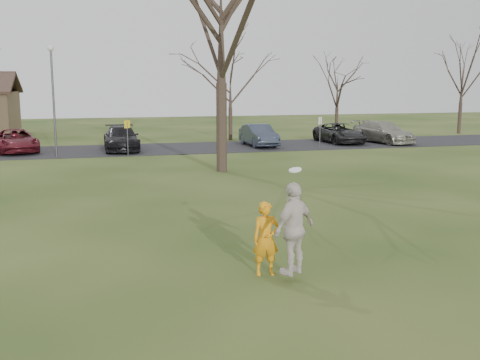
# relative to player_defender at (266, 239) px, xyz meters

# --- Properties ---
(ground) EXTENTS (120.00, 120.00, 0.00)m
(ground) POSITION_rel_player_defender_xyz_m (0.38, -0.34, -0.82)
(ground) COLOR #1E380F
(ground) RESTS_ON ground
(parking_strip) EXTENTS (62.00, 6.50, 0.04)m
(parking_strip) POSITION_rel_player_defender_xyz_m (0.38, 24.66, -0.80)
(parking_strip) COLOR black
(parking_strip) RESTS_ON ground
(player_defender) EXTENTS (0.62, 0.43, 1.64)m
(player_defender) POSITION_rel_player_defender_xyz_m (0.00, 0.00, 0.00)
(player_defender) COLOR orange
(player_defender) RESTS_ON ground
(car_2) EXTENTS (3.35, 5.34, 1.38)m
(car_2) POSITION_rel_player_defender_xyz_m (-8.12, 25.07, -0.09)
(car_2) COLOR #5C151F
(car_2) RESTS_ON parking_strip
(car_3) EXTENTS (2.11, 5.15, 1.49)m
(car_3) POSITION_rel_player_defender_xyz_m (-1.85, 24.40, -0.03)
(car_3) COLOR black
(car_3) RESTS_ON parking_strip
(car_5) EXTENTS (1.71, 4.43, 1.44)m
(car_5) POSITION_rel_player_defender_xyz_m (7.17, 24.46, -0.06)
(car_5) COLOR #2E3645
(car_5) RESTS_ON parking_strip
(car_6) EXTENTS (2.44, 5.00, 1.37)m
(car_6) POSITION_rel_player_defender_xyz_m (13.30, 25.00, -0.10)
(car_6) COLOR black
(car_6) RESTS_ON parking_strip
(car_7) EXTENTS (3.22, 5.46, 1.49)m
(car_7) POSITION_rel_player_defender_xyz_m (16.30, 24.28, -0.04)
(car_7) COLOR gray
(car_7) RESTS_ON parking_strip
(catching_play) EXTENTS (1.25, 1.02, 2.29)m
(catching_play) POSITION_rel_player_defender_xyz_m (0.43, -0.59, 0.35)
(catching_play) COLOR beige
(catching_play) RESTS_ON ground
(lamp_post) EXTENTS (0.34, 0.34, 6.27)m
(lamp_post) POSITION_rel_player_defender_xyz_m (-5.62, 22.16, 3.15)
(lamp_post) COLOR #47474C
(lamp_post) RESTS_ON ground
(sign_yellow) EXTENTS (0.35, 0.35, 2.08)m
(sign_yellow) POSITION_rel_player_defender_xyz_m (-1.62, 21.66, 0.63)
(sign_yellow) COLOR #47474C
(sign_yellow) RESTS_ON ground
(sign_white) EXTENTS (0.35, 0.35, 2.08)m
(sign_white) POSITION_rel_player_defender_xyz_m (10.38, 21.66, 0.63)
(sign_white) COLOR #47474C
(sign_white) RESTS_ON ground
(big_tree) EXTENTS (9.00, 9.00, 14.00)m
(big_tree) POSITION_rel_player_defender_xyz_m (2.38, 14.66, 6.18)
(big_tree) COLOR #352821
(big_tree) RESTS_ON ground
(small_tree_row) EXTENTS (55.00, 5.90, 8.50)m
(small_tree_row) POSITION_rel_player_defender_xyz_m (4.76, 29.72, 3.07)
(small_tree_row) COLOR #352821
(small_tree_row) RESTS_ON ground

